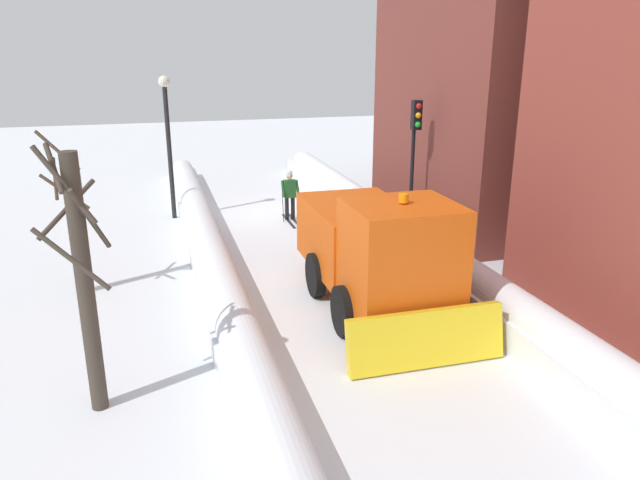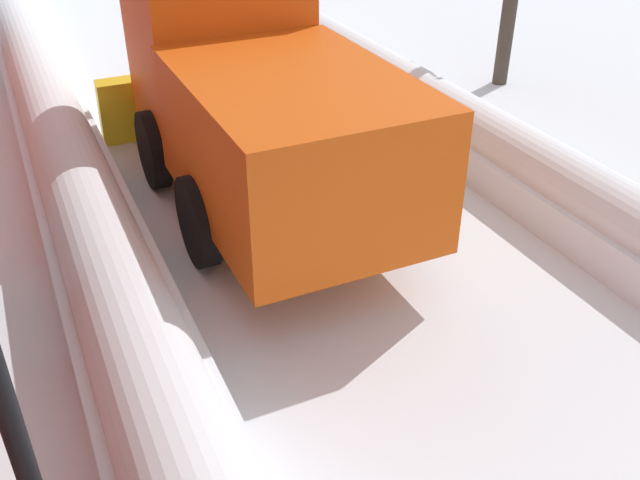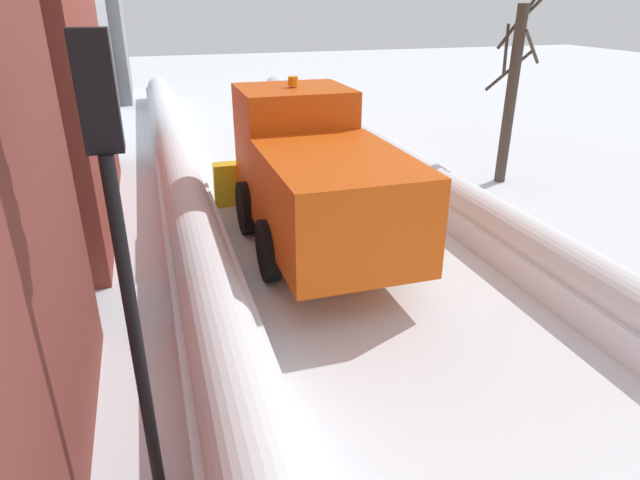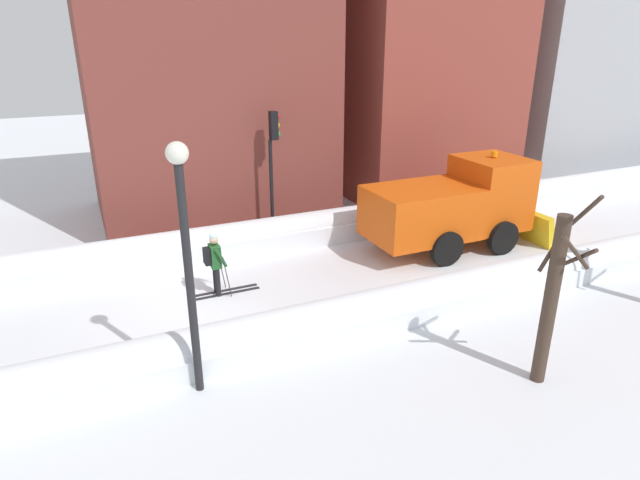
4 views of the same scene
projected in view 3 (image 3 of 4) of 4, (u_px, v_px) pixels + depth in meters
The scene contains 6 objects.
ground_plane at pixel (322, 220), 12.18m from camera, with size 80.00×80.00×0.00m, color white.
snowbank_left at pixel (189, 213), 11.21m from camera, with size 1.10×36.00×1.10m.
snowbank_right at pixel (438, 191), 12.80m from camera, with size 1.10×36.00×0.95m.
plow_truck at pixel (313, 175), 10.33m from camera, with size 3.20×5.98×3.12m.
traffic_light_pole at pixel (114, 201), 4.38m from camera, with size 0.28×0.42×4.35m.
bare_tree_mid at pixel (511, 92), 13.83m from camera, with size 1.11×1.18×4.58m.
Camera 3 is at (-3.40, -0.79, 4.55)m, focal length 30.61 mm.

